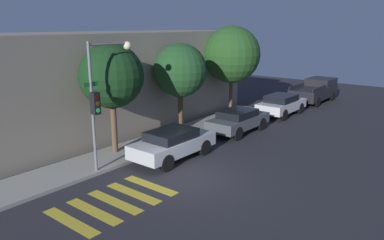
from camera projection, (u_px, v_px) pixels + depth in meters
ground_plane at (190, 179)px, 15.21m from camera, size 60.00×60.00×0.00m
sidewalk at (119, 155)px, 17.86m from camera, size 26.00×2.36×0.14m
building_row at (60, 88)px, 19.97m from camera, size 26.00×6.00×5.67m
crosswalk at (114, 202)px, 13.25m from camera, size 4.02×2.60×0.00m
traffic_light_pole at (102, 89)px, 15.24m from camera, size 2.52×0.56×5.48m
sedan_near_corner at (173, 143)px, 17.30m from camera, size 4.29×1.84×1.42m
sedan_middle at (238, 120)px, 21.56m from camera, size 4.25×1.81×1.36m
sedan_far_end at (281, 104)px, 25.75m from camera, size 4.22×1.87×1.43m
pickup_truck at (315, 90)px, 30.31m from camera, size 5.30×2.14×1.79m
tree_near_corner at (111, 76)px, 17.20m from camera, size 3.01×3.01×5.31m
tree_midblock at (180, 71)px, 20.91m from camera, size 3.01×3.01×5.13m
tree_far_end at (232, 55)px, 24.72m from camera, size 3.75×3.75×6.05m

